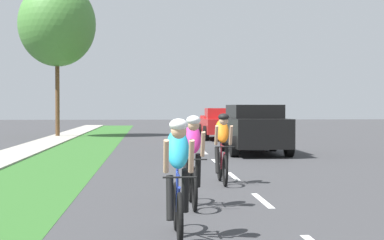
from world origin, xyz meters
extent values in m
plane|color=#38383A|center=(0.00, 20.00, 0.00)|extent=(120.00, 120.00, 0.00)
cube|color=#2D6026|center=(-4.79, 20.00, 0.00)|extent=(2.65, 70.00, 0.01)
cube|color=#9E998E|center=(-6.93, 20.00, 0.00)|extent=(1.62, 70.00, 0.10)
cube|color=white|center=(0.00, 10.00, 0.00)|extent=(0.12, 1.80, 0.01)
cube|color=white|center=(0.00, 14.00, 0.00)|extent=(0.12, 1.80, 0.01)
cube|color=white|center=(0.00, 18.00, 0.00)|extent=(0.12, 1.80, 0.01)
cube|color=white|center=(0.00, 22.00, 0.00)|extent=(0.12, 1.80, 0.01)
cube|color=white|center=(0.00, 26.00, 0.00)|extent=(0.12, 1.80, 0.01)
cube|color=white|center=(0.00, 30.00, 0.00)|extent=(0.12, 1.80, 0.01)
cube|color=white|center=(0.00, 34.00, 0.00)|extent=(0.12, 1.80, 0.01)
cube|color=white|center=(0.00, 38.00, 0.00)|extent=(0.12, 1.80, 0.01)
cube|color=white|center=(0.00, 42.00, 0.00)|extent=(0.12, 1.80, 0.01)
cube|color=white|center=(0.00, 46.00, 0.00)|extent=(0.12, 1.80, 0.01)
cube|color=white|center=(0.00, 50.00, 0.00)|extent=(0.12, 1.80, 0.01)
torus|color=black|center=(-1.70, 7.36, 0.34)|extent=(0.06, 0.68, 0.68)
torus|color=black|center=(-1.70, 6.32, 0.34)|extent=(0.06, 0.68, 0.68)
cylinder|color=#23389E|center=(-1.70, 6.74, 0.52)|extent=(0.04, 0.59, 0.43)
cylinder|color=#23389E|center=(-1.70, 7.02, 0.62)|extent=(0.04, 0.04, 0.55)
cylinder|color=#23389E|center=(-1.70, 6.79, 0.85)|extent=(0.03, 0.55, 0.03)
cylinder|color=black|center=(-1.70, 6.34, 0.86)|extent=(0.42, 0.02, 0.02)
ellipsoid|color=#26A5CC|center=(-1.70, 6.86, 1.18)|extent=(0.30, 0.54, 0.63)
sphere|color=tan|center=(-1.70, 6.58, 1.42)|extent=(0.20, 0.20, 0.20)
ellipsoid|color=white|center=(-1.70, 6.58, 1.50)|extent=(0.24, 0.28, 0.16)
cylinder|color=tan|center=(-1.86, 6.58, 1.10)|extent=(0.07, 0.26, 0.45)
cylinder|color=tan|center=(-1.54, 6.58, 1.10)|extent=(0.07, 0.26, 0.45)
cylinder|color=black|center=(-1.80, 6.94, 0.52)|extent=(0.10, 0.30, 0.60)
cylinder|color=black|center=(-1.60, 6.89, 0.62)|extent=(0.10, 0.25, 0.61)
torus|color=black|center=(-1.33, 9.91, 0.34)|extent=(0.06, 0.68, 0.68)
torus|color=black|center=(-1.33, 8.87, 0.34)|extent=(0.06, 0.68, 0.68)
cylinder|color=black|center=(-1.33, 9.29, 0.52)|extent=(0.04, 0.59, 0.43)
cylinder|color=black|center=(-1.33, 9.57, 0.62)|extent=(0.04, 0.04, 0.55)
cylinder|color=black|center=(-1.33, 9.34, 0.85)|extent=(0.03, 0.55, 0.03)
cylinder|color=black|center=(-1.33, 8.89, 0.86)|extent=(0.42, 0.02, 0.02)
ellipsoid|color=#CC2D8C|center=(-1.33, 9.41, 1.18)|extent=(0.30, 0.54, 0.63)
sphere|color=tan|center=(-1.33, 9.13, 1.42)|extent=(0.20, 0.20, 0.20)
ellipsoid|color=white|center=(-1.33, 9.13, 1.50)|extent=(0.24, 0.28, 0.16)
cylinder|color=tan|center=(-1.49, 9.13, 1.10)|extent=(0.07, 0.26, 0.45)
cylinder|color=tan|center=(-1.17, 9.13, 1.10)|extent=(0.07, 0.26, 0.45)
cylinder|color=black|center=(-1.43, 9.49, 0.52)|extent=(0.10, 0.30, 0.60)
cylinder|color=black|center=(-1.23, 9.44, 0.62)|extent=(0.10, 0.25, 0.61)
torus|color=black|center=(-0.44, 13.06, 0.34)|extent=(0.06, 0.68, 0.68)
torus|color=black|center=(-0.44, 12.02, 0.34)|extent=(0.06, 0.68, 0.68)
cylinder|color=maroon|center=(-0.44, 12.44, 0.52)|extent=(0.04, 0.59, 0.43)
cylinder|color=maroon|center=(-0.44, 12.72, 0.62)|extent=(0.04, 0.04, 0.55)
cylinder|color=maroon|center=(-0.44, 12.49, 0.85)|extent=(0.03, 0.55, 0.03)
cylinder|color=black|center=(-0.44, 12.04, 0.86)|extent=(0.42, 0.02, 0.02)
ellipsoid|color=orange|center=(-0.44, 12.56, 1.18)|extent=(0.30, 0.54, 0.63)
sphere|color=tan|center=(-0.44, 12.28, 1.42)|extent=(0.20, 0.20, 0.20)
ellipsoid|color=black|center=(-0.44, 12.28, 1.50)|extent=(0.24, 0.28, 0.16)
cylinder|color=tan|center=(-0.60, 12.28, 1.10)|extent=(0.07, 0.26, 0.45)
cylinder|color=tan|center=(-0.28, 12.28, 1.10)|extent=(0.07, 0.26, 0.45)
cylinder|color=black|center=(-0.54, 12.64, 0.52)|extent=(0.10, 0.30, 0.60)
cylinder|color=black|center=(-0.34, 12.59, 0.62)|extent=(0.10, 0.25, 0.61)
cube|color=black|center=(1.77, 21.17, 0.81)|extent=(1.90, 4.70, 1.00)
cube|color=black|center=(1.77, 21.37, 1.53)|extent=(1.71, 2.91, 0.52)
cube|color=#1E2833|center=(1.77, 20.11, 1.41)|extent=(1.56, 0.08, 0.44)
cylinder|color=black|center=(0.82, 19.76, 0.36)|extent=(0.25, 0.72, 0.72)
cylinder|color=black|center=(2.72, 19.76, 0.36)|extent=(0.25, 0.72, 0.72)
cylinder|color=black|center=(0.82, 22.58, 0.36)|extent=(0.25, 0.72, 0.72)
cylinder|color=black|center=(2.72, 22.58, 0.36)|extent=(0.25, 0.72, 0.72)
cube|color=red|center=(1.77, 31.43, 0.72)|extent=(1.96, 5.10, 0.76)
cube|color=red|center=(1.77, 30.66, 1.32)|extent=(1.80, 1.78, 0.64)
cube|color=#1E2833|center=(1.77, 29.95, 1.30)|extent=(1.67, 0.08, 0.52)
cube|color=red|center=(0.87, 32.45, 1.02)|extent=(0.08, 2.81, 0.40)
cube|color=red|center=(2.67, 32.45, 1.02)|extent=(0.08, 2.81, 0.40)
cube|color=red|center=(1.77, 33.94, 1.02)|extent=(1.80, 0.08, 0.40)
cylinder|color=black|center=(0.79, 29.90, 0.38)|extent=(0.26, 0.76, 0.76)
cylinder|color=black|center=(2.75, 29.90, 0.38)|extent=(0.26, 0.76, 0.76)
cylinder|color=black|center=(0.79, 32.96, 0.38)|extent=(0.26, 0.76, 0.76)
cylinder|color=black|center=(2.75, 32.96, 0.38)|extent=(0.26, 0.76, 0.76)
cylinder|color=brown|center=(-7.28, 34.58, 2.33)|extent=(0.24, 0.24, 4.66)
ellipsoid|color=#478438|center=(-7.28, 34.58, 6.41)|extent=(4.37, 4.37, 4.81)
camera|label=1|loc=(-2.08, -1.30, 1.73)|focal=58.29mm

